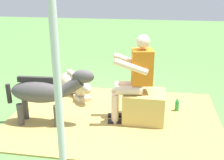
% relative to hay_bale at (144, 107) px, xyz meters
% --- Properties ---
extents(ground_plane, '(24.00, 24.00, 0.00)m').
position_rel_hay_bale_xyz_m(ground_plane, '(0.77, -0.15, -0.24)').
color(ground_plane, '#568442').
extents(hay_patch, '(3.30, 2.40, 0.02)m').
position_rel_hay_bale_xyz_m(hay_patch, '(0.47, -0.02, -0.23)').
color(hay_patch, tan).
rests_on(hay_patch, ground).
extents(hay_bale, '(0.62, 0.52, 0.49)m').
position_rel_hay_bale_xyz_m(hay_bale, '(0.00, 0.00, 0.00)').
color(hay_bale, tan).
rests_on(hay_bale, ground).
extents(person_seated, '(0.70, 0.49, 1.37)m').
position_rel_hay_bale_xyz_m(person_seated, '(0.16, 0.02, 0.51)').
color(person_seated, beige).
rests_on(person_seated, ground).
extents(pony_standing, '(1.35, 0.38, 0.89)m').
position_rel_hay_bale_xyz_m(pony_standing, '(1.46, 0.34, 0.29)').
color(pony_standing, '#4C4747').
rests_on(pony_standing, ground).
extents(pony_lying, '(1.02, 1.23, 0.42)m').
position_rel_hay_bale_xyz_m(pony_lying, '(1.42, -0.94, -0.05)').
color(pony_lying, beige).
rests_on(pony_lying, ground).
extents(soda_bottle, '(0.07, 0.07, 0.26)m').
position_rel_hay_bale_xyz_m(soda_bottle, '(-0.53, -0.41, -0.12)').
color(soda_bottle, '#268C3F').
rests_on(soda_bottle, ground).
extents(tent_pole_left, '(0.06, 0.06, 2.32)m').
position_rel_hay_bale_xyz_m(tent_pole_left, '(0.56, 2.09, 0.92)').
color(tent_pole_left, silver).
rests_on(tent_pole_left, ground).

